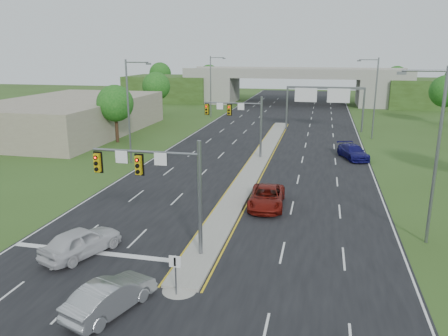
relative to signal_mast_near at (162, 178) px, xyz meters
name	(u,v)px	position (x,y,z in m)	size (l,w,h in m)	color
ground	(201,256)	(2.26, 0.07, -4.73)	(240.00, 240.00, 0.00)	#2F4619
road	(271,141)	(2.26, 35.07, -4.72)	(24.00, 160.00, 0.02)	black
median	(258,162)	(2.26, 23.07, -4.63)	(2.00, 54.00, 0.16)	gray
median_nose	(180,289)	(2.26, -3.93, -4.63)	(2.00, 2.00, 0.16)	gray
lane_markings	(260,151)	(1.66, 28.99, -4.70)	(23.72, 160.00, 0.01)	gold
signal_mast_near	(162,178)	(0.00, 0.00, 0.00)	(6.62, 0.60, 7.00)	slate
signal_mast_far	(241,117)	(0.00, 25.00, 0.00)	(6.62, 0.60, 7.00)	slate
keep_right_sign	(175,269)	(2.26, -4.45, -3.21)	(0.60, 0.13, 2.20)	slate
sign_gantry	(324,96)	(8.95, 44.99, 0.51)	(11.58, 0.44, 6.67)	slate
overpass	(294,88)	(2.26, 80.07, -1.17)	(80.00, 14.00, 8.10)	gray
lightpole_l_mid	(130,107)	(-11.03, 20.07, 1.38)	(2.85, 0.25, 11.00)	slate
lightpole_l_far	(212,84)	(-11.03, 55.07, 1.38)	(2.85, 0.25, 11.00)	slate
lightpole_r_near	(434,149)	(15.56, 5.07, 1.38)	(2.85, 0.25, 11.00)	slate
lightpole_r_far	(374,95)	(15.56, 40.07, 1.38)	(2.85, 0.25, 11.00)	slate
tree_l_near	(115,103)	(-17.74, 30.07, 0.45)	(4.80, 4.80, 7.60)	#382316
tree_l_mid	(156,86)	(-21.74, 55.07, 0.78)	(5.20, 5.20, 8.12)	#382316
tree_r_mid	(446,91)	(28.26, 55.07, 0.78)	(5.20, 5.20, 8.12)	#382316
tree_back_a	(160,73)	(-35.74, 94.07, 1.11)	(6.00, 6.00, 8.85)	#382316
tree_back_b	(209,75)	(-21.74, 94.07, 0.78)	(5.60, 5.60, 8.32)	#382316
tree_back_c	(396,77)	(26.26, 94.07, 0.78)	(5.60, 5.60, 8.32)	#382316
commercial_building	(70,116)	(-27.74, 35.07, -2.23)	(18.00, 30.00, 5.00)	gray
car_white	(81,241)	(-4.68, -1.37, -3.84)	(2.04, 5.06, 1.72)	silver
car_silver	(111,296)	(-0.27, -6.37, -3.92)	(1.66, 4.75, 1.57)	gray
car_far_a	(267,197)	(4.99, 9.38, -3.92)	(2.61, 5.66, 1.57)	maroon
car_far_b	(353,152)	(12.50, 27.28, -3.92)	(2.20, 5.40, 1.57)	#100E54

